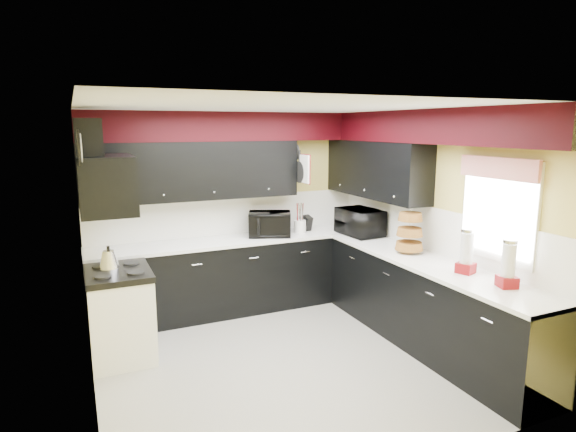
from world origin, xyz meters
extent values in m
plane|color=gray|center=(0.00, 0.00, 0.00)|extent=(3.60, 3.60, 0.00)
cube|color=#E0C666|center=(0.00, 1.80, 1.25)|extent=(3.60, 0.06, 2.50)
cube|color=#E0C666|center=(1.80, 0.00, 1.25)|extent=(0.06, 3.60, 2.50)
cube|color=#E0C666|center=(-1.80, 0.00, 1.25)|extent=(0.06, 3.60, 2.50)
cube|color=white|center=(0.00, 0.00, 2.50)|extent=(3.60, 3.60, 0.06)
cube|color=black|center=(0.00, 1.50, 0.45)|extent=(3.60, 0.60, 0.90)
cube|color=black|center=(1.50, -0.30, 0.45)|extent=(0.60, 3.00, 0.90)
cube|color=white|center=(0.00, 1.50, 0.92)|extent=(3.62, 0.64, 0.04)
cube|color=white|center=(1.50, -0.30, 0.92)|extent=(0.64, 3.02, 0.04)
cube|color=white|center=(0.00, 1.79, 1.19)|extent=(3.60, 0.02, 0.50)
cube|color=white|center=(1.79, 0.00, 1.19)|extent=(0.02, 3.60, 0.50)
cube|color=black|center=(-0.50, 1.62, 1.80)|extent=(2.60, 0.35, 0.70)
cube|color=black|center=(1.62, 0.90, 1.80)|extent=(0.35, 1.80, 0.70)
cube|color=black|center=(0.00, 1.62, 2.33)|extent=(3.60, 0.36, 0.35)
cube|color=black|center=(1.62, -0.18, 2.33)|extent=(0.36, 3.24, 0.35)
cube|color=white|center=(-1.50, 0.75, 0.43)|extent=(0.60, 0.75, 0.86)
cube|color=black|center=(-1.50, 0.75, 0.89)|extent=(0.62, 0.77, 0.06)
cube|color=black|center=(-1.55, 0.75, 1.78)|extent=(0.50, 0.78, 0.55)
cube|color=black|center=(-1.68, 0.75, 2.20)|extent=(0.24, 0.40, 0.40)
cube|color=red|center=(1.73, -0.90, 1.95)|extent=(0.04, 0.88, 0.20)
cube|color=white|center=(0.83, 1.30, 1.80)|extent=(0.03, 0.26, 0.35)
imported|color=black|center=(0.42, 1.47, 1.09)|extent=(0.66, 0.61, 0.31)
imported|color=black|center=(1.52, 1.04, 1.11)|extent=(0.45, 0.63, 0.34)
cylinder|color=white|center=(0.86, 1.47, 1.02)|extent=(0.21, 0.21, 0.17)
cube|color=black|center=(1.00, 1.55, 1.04)|extent=(0.11, 0.14, 0.20)
camera|label=1|loc=(-1.84, -4.14, 2.33)|focal=30.00mm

